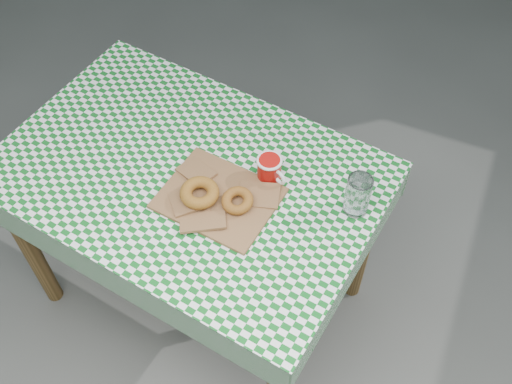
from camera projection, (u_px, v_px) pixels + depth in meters
ground at (212, 297)px, 2.40m from camera, size 60.00×60.00×0.00m
table at (197, 241)px, 2.12m from camera, size 1.21×0.89×0.75m
tablecloth at (187, 173)px, 1.82m from camera, size 1.24×0.91×0.01m
paper_bag at (219, 197)px, 1.75m from camera, size 0.35×0.29×0.02m
bagel_front at (200, 193)px, 1.72m from camera, size 0.13×0.13×0.04m
bagel_back at (237, 201)px, 1.71m from camera, size 0.12×0.12×0.03m
coffee_mug at (269, 169)px, 1.77m from camera, size 0.19×0.19×0.08m
drinking_glass at (358, 195)px, 1.68m from camera, size 0.09×0.09×0.13m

